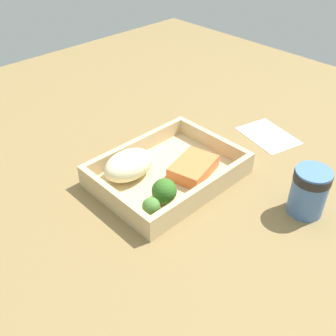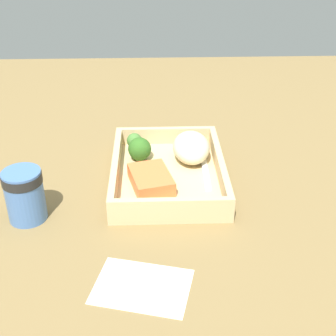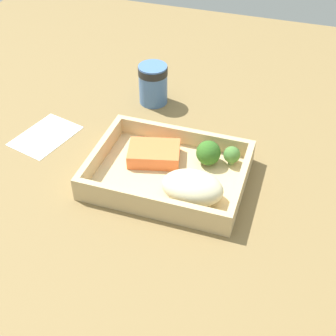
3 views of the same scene
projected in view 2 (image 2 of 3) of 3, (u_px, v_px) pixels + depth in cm
name	position (u px, v px, depth cm)	size (l,w,h in cm)	color
ground_plane	(168.00, 184.00, 91.69)	(160.00, 160.00, 2.00)	olive
takeout_tray	(168.00, 177.00, 90.89)	(28.60, 21.28, 1.20)	tan
tray_rim	(168.00, 167.00, 89.70)	(28.60, 21.28, 3.51)	tan
salmon_fillet	(151.00, 180.00, 86.41)	(9.78, 6.87, 2.73)	orange
mashed_potatoes	(191.00, 147.00, 94.61)	(10.92, 7.46, 5.41)	beige
broccoli_floret_1	(140.00, 149.00, 94.58)	(4.70, 4.70, 4.82)	#85AA65
broccoli_floret_2	(134.00, 141.00, 98.41)	(3.23, 3.23, 3.79)	#7C9E56
fork	(204.00, 165.00, 93.46)	(15.83, 2.27, 0.44)	white
paper_cup	(24.00, 193.00, 77.87)	(6.62, 6.62, 9.21)	#4871AF
receipt_slip	(142.00, 286.00, 66.19)	(9.59, 13.41, 0.24)	white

